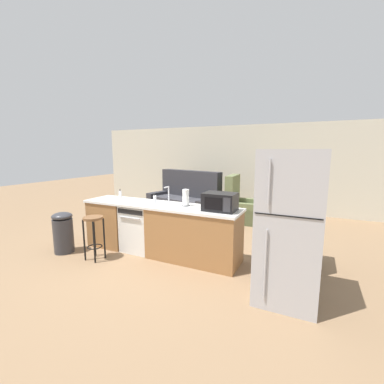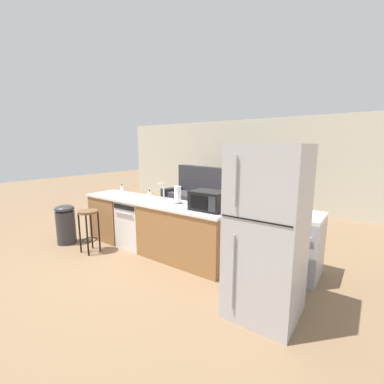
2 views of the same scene
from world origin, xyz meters
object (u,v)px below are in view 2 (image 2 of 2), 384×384
Objects in this scene: microwave at (208,201)px; couch at (198,199)px; trash_bin at (66,224)px; paper_towel_roll at (178,195)px; stove_range at (292,244)px; soap_bottle at (150,195)px; refrigerator at (267,233)px; bar_stool at (89,222)px; dish_soap_bottle at (122,189)px; kettle at (280,207)px; dishwasher at (137,223)px; armchair at (253,207)px.

couch is (-1.93, 2.57, -0.65)m from microwave.
paper_towel_roll is at bearing 20.84° from trash_bin.
stove_range is 1.22× the size of trash_bin.
refrigerator is at bearing -14.22° from soap_bottle.
bar_stool and trash_bin have the same top height.
dish_soap_bottle is at bearing 174.97° from microwave.
stove_range is 3.29m from dish_soap_bottle.
kettle is (-0.17, -0.13, 0.53)m from stove_range.
stove_range is 1.86m from paper_towel_roll.
stove_range is at bearing 11.91° from dishwasher.
bar_stool is at bearing -122.31° from dishwasher.
armchair is at bearing 85.05° from paper_towel_roll.
stove_range is at bearing 89.99° from refrigerator.
paper_towel_roll is 1.60× the size of dish_soap_bottle.
couch is (0.05, 3.26, -0.14)m from bar_stool.
dishwasher is 1.14× the size of bar_stool.
bar_stool is (-0.74, -0.73, -0.44)m from soap_bottle.
bar_stool is 3.76m from armchair.
paper_towel_roll is 0.13× the size of couch.
dish_soap_bottle reaches higher than trash_bin.
kettle reaches higher than soap_bottle.
paper_towel_roll reaches higher than bar_stool.
armchair is at bearing 65.40° from bar_stool.
refrigerator is at bearing -11.93° from dishwasher.
armchair is (2.31, 3.43, -0.03)m from trash_bin.
dishwasher is 1.09m from paper_towel_roll.
dish_soap_bottle is 0.86× the size of kettle.
paper_towel_roll is 2.88m from couch.
dishwasher is 4.10× the size of kettle.
refrigerator is 10.46× the size of soap_bottle.
dishwasher is 1.38m from trash_bin.
paper_towel_roll is at bearing -164.56° from stove_range.
couch is at bearing 84.49° from dish_soap_bottle.
refrigerator is 2.49× the size of bar_stool.
microwave is 1.23m from soap_bottle.
armchair is (-0.41, 2.72, -0.69)m from microwave.
refrigerator reaches higher than paper_towel_roll.
dishwasher is 0.85m from dish_soap_bottle.
dish_soap_bottle is (-3.22, 0.74, 0.05)m from refrigerator.
stove_range is (2.60, 0.55, 0.03)m from dishwasher.
bar_stool is at bearing -78.33° from dish_soap_bottle.
kettle is 2.72m from armchair.
dishwasher is 2.70m from refrigerator.
stove_range reaches higher than trash_bin.
dishwasher is at bearing -175.05° from paper_towel_roll.
stove_range is 1.34m from microwave.
couch is (-1.29, 2.49, -0.64)m from paper_towel_roll.
dish_soap_bottle is 0.24× the size of bar_stool.
bar_stool is at bearing -158.71° from kettle.
microwave reaches higher than dishwasher.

